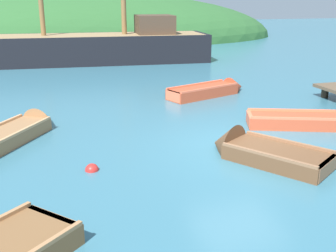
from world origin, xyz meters
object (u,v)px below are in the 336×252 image
at_px(rowboat_center, 17,134).
at_px(rowboat_near_dock, 318,123).
at_px(rowboat_outer_left, 212,91).
at_px(rowboat_far, 258,153).
at_px(buoy_red, 92,170).
at_px(sailing_ship, 92,52).

bearing_deg(rowboat_center, rowboat_near_dock, -67.19).
xyz_separation_m(rowboat_outer_left, rowboat_far, (-1.44, -6.72, -0.03)).
bearing_deg(buoy_red, rowboat_outer_left, 49.44).
bearing_deg(rowboat_center, buoy_red, -116.25).
bearing_deg(rowboat_center, rowboat_outer_left, -32.26).
height_order(rowboat_near_dock, buoy_red, rowboat_near_dock).
distance_m(rowboat_center, buoy_red, 3.41).
distance_m(rowboat_center, rowboat_far, 6.65).
xyz_separation_m(rowboat_center, buoy_red, (1.79, -2.90, -0.12)).
bearing_deg(buoy_red, rowboat_far, -4.93).
xyz_separation_m(sailing_ship, buoy_red, (-1.72, -16.52, -0.61)).
bearing_deg(sailing_ship, rowboat_center, 79.26).
xyz_separation_m(sailing_ship, rowboat_far, (2.29, -16.86, -0.48)).
distance_m(rowboat_center, rowboat_outer_left, 8.03).
height_order(sailing_ship, buoy_red, sailing_ship).
height_order(sailing_ship, rowboat_center, sailing_ship).
xyz_separation_m(rowboat_center, rowboat_far, (5.80, -3.24, 0.00)).
distance_m(rowboat_near_dock, buoy_red, 7.14).
bearing_deg(buoy_red, rowboat_near_dock, 11.81).
bearing_deg(sailing_ship, rowboat_far, 101.44).
relative_size(rowboat_far, buoy_red, 9.99).
xyz_separation_m(sailing_ship, rowboat_near_dock, (5.27, -15.06, -0.48)).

